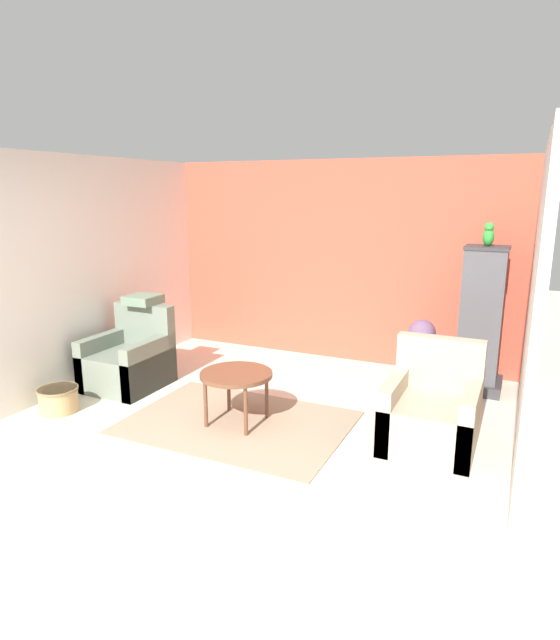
{
  "coord_description": "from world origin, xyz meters",
  "views": [
    {
      "loc": [
        2.18,
        -2.99,
        2.13
      ],
      "look_at": [
        0.0,
        1.7,
        0.88
      ],
      "focal_mm": 30.0,
      "sensor_mm": 36.0,
      "label": 1
    }
  ],
  "objects_px": {
    "birdcage": "(481,322)",
    "parrot": "(489,235)",
    "armchair_left": "(129,362)",
    "armchair_right": "(432,414)",
    "potted_plant": "(421,347)",
    "coffee_table": "(236,377)",
    "wicker_basket": "(58,399)"
  },
  "relations": [
    {
      "from": "coffee_table",
      "to": "potted_plant",
      "type": "xyz_separation_m",
      "value": [
        1.33,
        1.87,
        -0.04
      ]
    },
    {
      "from": "coffee_table",
      "to": "potted_plant",
      "type": "distance_m",
      "value": 2.3
    },
    {
      "from": "coffee_table",
      "to": "birdcage",
      "type": "bearing_deg",
      "value": 44.32
    },
    {
      "from": "armchair_left",
      "to": "birdcage",
      "type": "relative_size",
      "value": 0.56
    },
    {
      "from": "parrot",
      "to": "potted_plant",
      "type": "bearing_deg",
      "value": -177.54
    },
    {
      "from": "parrot",
      "to": "potted_plant",
      "type": "relative_size",
      "value": 0.34
    },
    {
      "from": "coffee_table",
      "to": "wicker_basket",
      "type": "relative_size",
      "value": 1.73
    },
    {
      "from": "armchair_left",
      "to": "potted_plant",
      "type": "bearing_deg",
      "value": 27.27
    },
    {
      "from": "coffee_table",
      "to": "wicker_basket",
      "type": "bearing_deg",
      "value": -163.97
    },
    {
      "from": "coffee_table",
      "to": "birdcage",
      "type": "xyz_separation_m",
      "value": [
        1.94,
        1.9,
        0.3
      ]
    },
    {
      "from": "coffee_table",
      "to": "birdcage",
      "type": "height_order",
      "value": "birdcage"
    },
    {
      "from": "armchair_right",
      "to": "armchair_left",
      "type": "bearing_deg",
      "value": 179.36
    },
    {
      "from": "parrot",
      "to": "wicker_basket",
      "type": "distance_m",
      "value": 4.66
    },
    {
      "from": "birdcage",
      "to": "parrot",
      "type": "relative_size",
      "value": 6.33
    },
    {
      "from": "armchair_right",
      "to": "wicker_basket",
      "type": "distance_m",
      "value": 3.56
    },
    {
      "from": "armchair_left",
      "to": "birdcage",
      "type": "xyz_separation_m",
      "value": [
        3.52,
        1.52,
        0.48
      ]
    },
    {
      "from": "coffee_table",
      "to": "armchair_left",
      "type": "bearing_deg",
      "value": 166.76
    },
    {
      "from": "birdcage",
      "to": "wicker_basket",
      "type": "relative_size",
      "value": 4.04
    },
    {
      "from": "parrot",
      "to": "armchair_right",
      "type": "bearing_deg",
      "value": -98.13
    },
    {
      "from": "birdcage",
      "to": "armchair_left",
      "type": "bearing_deg",
      "value": -156.58
    },
    {
      "from": "birdcage",
      "to": "potted_plant",
      "type": "relative_size",
      "value": 2.16
    },
    {
      "from": "wicker_basket",
      "to": "armchair_right",
      "type": "bearing_deg",
      "value": 13.56
    },
    {
      "from": "armchair_left",
      "to": "armchair_right",
      "type": "relative_size",
      "value": 1.0
    },
    {
      "from": "armchair_left",
      "to": "wicker_basket",
      "type": "xyz_separation_m",
      "value": [
        -0.16,
        -0.87,
        -0.15
      ]
    },
    {
      "from": "birdcage",
      "to": "parrot",
      "type": "xyz_separation_m",
      "value": [
        0.0,
        0.0,
        0.93
      ]
    },
    {
      "from": "coffee_table",
      "to": "birdcage",
      "type": "relative_size",
      "value": 0.43
    },
    {
      "from": "armchair_right",
      "to": "birdcage",
      "type": "xyz_separation_m",
      "value": [
        0.22,
        1.56,
        0.48
      ]
    },
    {
      "from": "wicker_basket",
      "to": "birdcage",
      "type": "bearing_deg",
      "value": 33.06
    },
    {
      "from": "armchair_right",
      "to": "parrot",
      "type": "distance_m",
      "value": 2.11
    },
    {
      "from": "armchair_right",
      "to": "birdcage",
      "type": "bearing_deg",
      "value": 81.86
    },
    {
      "from": "armchair_left",
      "to": "armchair_right",
      "type": "xyz_separation_m",
      "value": [
        3.29,
        -0.04,
        0.0
      ]
    },
    {
      "from": "armchair_left",
      "to": "armchair_right",
      "type": "height_order",
      "value": "same"
    }
  ]
}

